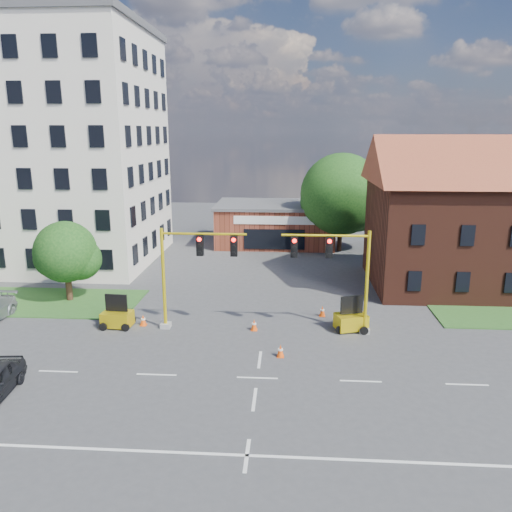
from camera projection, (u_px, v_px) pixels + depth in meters
name	position (u px, v px, depth m)	size (l,w,h in m)	color
ground	(257.00, 378.00, 24.32)	(120.00, 120.00, 0.00)	#3F3F41
lane_markings	(253.00, 411.00, 21.42)	(60.00, 36.00, 0.01)	white
office_block	(49.00, 147.00, 44.28)	(18.40, 15.40, 20.60)	silver
brick_shop	(275.00, 223.00, 52.80)	(12.40, 8.40, 4.30)	maroon
townhouse_row	(512.00, 210.00, 37.19)	(21.00, 11.00, 11.50)	#492015
tree_large	(345.00, 197.00, 48.74)	(8.40, 8.00, 9.67)	#331F12
tree_nw_front	(69.00, 254.00, 34.61)	(4.49, 4.27, 5.70)	#331F12
signal_mast_west	(190.00, 266.00, 29.45)	(5.30, 0.60, 6.20)	gray
signal_mast_east	(339.00, 269.00, 28.89)	(5.30, 0.60, 6.20)	gray
trailer_west	(117.00, 317.00, 30.48)	(1.86, 1.32, 2.01)	yellow
trailer_east	(351.00, 320.00, 29.99)	(2.10, 1.70, 2.07)	yellow
cone_a	(143.00, 320.00, 30.80)	(0.40, 0.40, 0.70)	#F34E0C
cone_b	(254.00, 325.00, 30.06)	(0.40, 0.40, 0.70)	#F34E0C
cone_c	(280.00, 351.00, 26.52)	(0.40, 0.40, 0.70)	#F34E0C
cone_d	(322.00, 311.00, 32.35)	(0.40, 0.40, 0.70)	#F34E0C
pickup_white	(446.00, 278.00, 38.15)	(2.55, 5.53, 1.54)	silver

